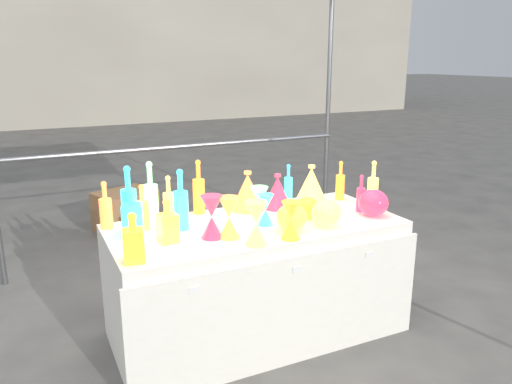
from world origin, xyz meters
name	(u,v)px	position (x,y,z in m)	size (l,w,h in m)	color
ground	(256,331)	(0.00, 0.00, 0.00)	(80.00, 80.00, 0.00)	slate
display_table	(257,279)	(0.00, -0.01, 0.37)	(1.84, 0.83, 0.75)	white
background_building	(182,18)	(4.00, 14.00, 3.00)	(14.00, 6.00, 6.00)	#B8AF9A
cardboard_box_closed	(126,211)	(-0.36, 2.39, 0.21)	(0.57, 0.42, 0.42)	#9F6F47
cardboard_box_flat	(235,221)	(0.75, 2.10, 0.03)	(0.67, 0.48, 0.06)	#9F6F47
bottle_0	(105,205)	(-0.85, 0.30, 0.90)	(0.07, 0.07, 0.29)	#BC113C
bottle_1	(129,198)	(-0.73, 0.22, 0.94)	(0.09, 0.09, 0.39)	green
bottle_2	(199,187)	(-0.25, 0.35, 0.93)	(0.08, 0.08, 0.36)	gold
bottle_4	(169,199)	(-0.48, 0.24, 0.90)	(0.07, 0.07, 0.30)	#12726D
bottle_5	(151,194)	(-0.59, 0.24, 0.95)	(0.09, 0.09, 0.40)	#DB2BBB
bottle_6	(143,207)	(-0.66, 0.18, 0.89)	(0.07, 0.07, 0.28)	#BC113C
bottle_7	(181,200)	(-0.45, 0.09, 0.93)	(0.09, 0.09, 0.37)	green
decanter_0	(167,220)	(-0.58, -0.08, 0.88)	(0.10, 0.10, 0.25)	#BC113C
decanter_1	(133,237)	(-0.81, -0.28, 0.88)	(0.10, 0.10, 0.26)	gold
decanter_2	(132,213)	(-0.74, 0.09, 0.89)	(0.12, 0.12, 0.28)	green
hourglass_0	(291,220)	(0.06, -0.34, 0.86)	(0.11, 0.11, 0.22)	gold
hourglass_1	(212,217)	(-0.34, -0.13, 0.87)	(0.12, 0.12, 0.25)	#1A2B9B
hourglass_2	(256,223)	(-0.16, -0.34, 0.87)	(0.12, 0.12, 0.25)	#12726D
hourglass_3	(259,204)	(0.03, 0.02, 0.86)	(0.11, 0.11, 0.22)	#DB2BBB
hourglass_4	(229,218)	(-0.25, -0.17, 0.87)	(0.12, 0.12, 0.24)	#BC113C
hourglass_5	(266,210)	(0.04, -0.06, 0.85)	(0.10, 0.10, 0.19)	green
globe_0	(291,219)	(0.13, -0.21, 0.82)	(0.18, 0.18, 0.15)	#BC113C
globe_1	(326,215)	(0.36, -0.24, 0.82)	(0.18, 0.18, 0.15)	#12726D
globe_2	(307,209)	(0.34, -0.04, 0.81)	(0.15, 0.15, 0.12)	gold
globe_3	(373,204)	(0.75, -0.19, 0.83)	(0.19, 0.19, 0.16)	#1A2B9B
lampshade_0	(248,191)	(0.07, 0.28, 0.88)	(0.23, 0.23, 0.27)	#FFEF35
lampshade_2	(277,191)	(0.27, 0.23, 0.87)	(0.20, 0.20, 0.24)	#1A2B9B
lampshade_3	(311,183)	(0.57, 0.28, 0.88)	(0.22, 0.22, 0.26)	#12726D
bottle_8	(288,182)	(0.43, 0.36, 0.88)	(0.06, 0.06, 0.27)	green
bottle_9	(340,180)	(0.78, 0.22, 0.89)	(0.06, 0.06, 0.28)	gold
bottle_10	(361,193)	(0.73, -0.08, 0.88)	(0.06, 0.06, 0.25)	#1A2B9B
bottle_11	(373,184)	(0.86, -0.04, 0.91)	(0.07, 0.07, 0.33)	#12726D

